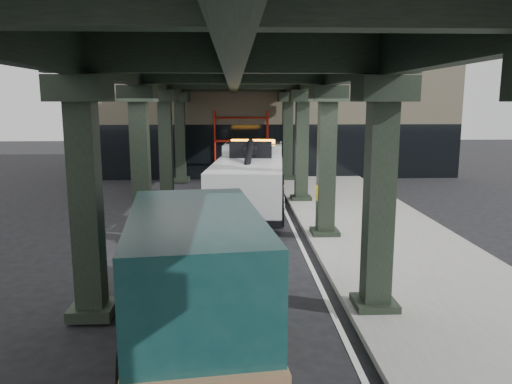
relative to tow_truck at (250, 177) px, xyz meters
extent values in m
plane|color=black|center=(-0.25, -6.20, -1.46)|extent=(90.00, 90.00, 0.00)
cube|color=gray|center=(4.25, -4.20, -1.39)|extent=(5.00, 40.00, 0.15)
cube|color=silver|center=(1.45, -4.20, -1.46)|extent=(0.12, 38.00, 0.01)
cube|color=black|center=(2.35, -10.20, 1.04)|extent=(0.55, 0.55, 5.00)
cube|color=black|center=(2.35, -10.20, 3.29)|extent=(1.10, 1.10, 0.50)
cube|color=black|center=(2.35, -10.20, -1.28)|extent=(0.90, 0.90, 0.24)
cube|color=black|center=(2.35, -4.20, 1.04)|extent=(0.55, 0.55, 5.00)
cube|color=black|center=(2.35, -4.20, 3.29)|extent=(1.10, 1.10, 0.50)
cube|color=black|center=(2.35, -4.20, -1.28)|extent=(0.90, 0.90, 0.24)
cube|color=black|center=(2.35, 1.80, 1.04)|extent=(0.55, 0.55, 5.00)
cube|color=black|center=(2.35, 1.80, 3.29)|extent=(1.10, 1.10, 0.50)
cube|color=black|center=(2.35, 1.80, -1.28)|extent=(0.90, 0.90, 0.24)
cube|color=black|center=(2.35, 7.80, 1.04)|extent=(0.55, 0.55, 5.00)
cube|color=black|center=(2.35, 7.80, 3.29)|extent=(1.10, 1.10, 0.50)
cube|color=black|center=(2.35, 7.80, -1.28)|extent=(0.90, 0.90, 0.24)
cube|color=black|center=(-3.65, -10.20, 1.04)|extent=(0.55, 0.55, 5.00)
cube|color=black|center=(-3.65, -10.20, 3.29)|extent=(1.10, 1.10, 0.50)
cube|color=black|center=(-3.65, -10.20, -1.28)|extent=(0.90, 0.90, 0.24)
cube|color=black|center=(-3.65, -4.20, 1.04)|extent=(0.55, 0.55, 5.00)
cube|color=black|center=(-3.65, -4.20, 3.29)|extent=(1.10, 1.10, 0.50)
cube|color=black|center=(-3.65, -4.20, -1.28)|extent=(0.90, 0.90, 0.24)
cube|color=black|center=(-3.65, 1.80, 1.04)|extent=(0.55, 0.55, 5.00)
cube|color=black|center=(-3.65, 1.80, 3.29)|extent=(1.10, 1.10, 0.50)
cube|color=black|center=(-3.65, 1.80, -1.28)|extent=(0.90, 0.90, 0.24)
cube|color=black|center=(-3.65, 7.80, 1.04)|extent=(0.55, 0.55, 5.00)
cube|color=black|center=(-3.65, 7.80, 3.29)|extent=(1.10, 1.10, 0.50)
cube|color=black|center=(-3.65, 7.80, -1.28)|extent=(0.90, 0.90, 0.24)
cube|color=black|center=(2.35, -4.20, 4.09)|extent=(0.35, 32.00, 1.10)
cube|color=black|center=(-3.65, -4.20, 4.09)|extent=(0.35, 32.00, 1.10)
cube|color=black|center=(-0.65, -4.20, 4.09)|extent=(0.35, 32.00, 1.10)
cube|color=black|center=(-0.65, -4.20, 4.79)|extent=(7.40, 32.00, 0.30)
cube|color=#C6B793|center=(1.75, 13.80, 2.54)|extent=(22.00, 10.00, 8.00)
cylinder|color=#AD1B0D|center=(-1.75, 8.70, 0.54)|extent=(0.08, 0.08, 4.00)
cylinder|color=#AD1B0D|center=(-1.75, 7.90, 0.54)|extent=(0.08, 0.08, 4.00)
cylinder|color=#AD1B0D|center=(1.25, 8.70, 0.54)|extent=(0.08, 0.08, 4.00)
cylinder|color=#AD1B0D|center=(1.25, 7.90, 0.54)|extent=(0.08, 0.08, 4.00)
cylinder|color=#AD1B0D|center=(-0.25, 8.70, -0.46)|extent=(3.00, 0.08, 0.08)
cylinder|color=#AD1B0D|center=(-0.25, 8.70, 0.84)|extent=(3.00, 0.08, 0.08)
cylinder|color=#AD1B0D|center=(-0.25, 8.70, 2.14)|extent=(3.00, 0.08, 0.08)
cube|color=black|center=(-0.05, -0.56, -0.70)|extent=(1.85, 8.18, 0.27)
cube|color=silver|center=(0.21, 2.19, 0.22)|extent=(2.78, 2.83, 1.95)
cube|color=silver|center=(0.32, 3.32, -0.33)|extent=(2.60, 1.00, 0.97)
cube|color=black|center=(0.23, 2.46, 0.76)|extent=(2.50, 1.63, 0.92)
cube|color=silver|center=(-0.17, -1.80, 0.00)|extent=(3.10, 5.63, 1.52)
cube|color=orange|center=(0.19, 1.97, 1.30)|extent=(1.97, 0.49, 0.17)
cube|color=black|center=(0.03, 0.36, 1.08)|extent=(1.79, 0.81, 0.65)
cylinder|color=black|center=(-0.15, -1.58, 0.81)|extent=(0.62, 3.79, 1.45)
cube|color=black|center=(-0.43, -4.55, -1.08)|extent=(0.47, 1.54, 0.19)
cube|color=black|center=(-0.50, -5.30, -1.14)|extent=(1.75, 0.43, 0.19)
cylinder|color=black|center=(-0.95, 2.62, -0.87)|extent=(0.49, 1.22, 1.19)
cylinder|color=silver|center=(-0.95, 2.62, -0.87)|extent=(0.48, 0.69, 0.65)
cylinder|color=black|center=(1.42, 2.40, -0.87)|extent=(0.49, 1.22, 1.19)
cylinder|color=silver|center=(1.42, 2.40, -0.87)|extent=(0.48, 0.69, 0.65)
cylinder|color=black|center=(-1.28, -0.93, -0.87)|extent=(0.49, 1.22, 1.19)
cylinder|color=silver|center=(-1.28, -0.93, -0.87)|extent=(0.48, 0.69, 0.65)
cylinder|color=black|center=(1.09, -1.16, -0.87)|extent=(0.49, 1.22, 1.19)
cylinder|color=silver|center=(1.09, -1.16, -0.87)|extent=(0.48, 0.69, 0.65)
cylinder|color=black|center=(-1.42, -2.33, -0.87)|extent=(0.49, 1.22, 1.19)
cylinder|color=silver|center=(-1.42, -2.33, -0.87)|extent=(0.48, 0.69, 0.65)
cylinder|color=black|center=(0.95, -2.56, -0.87)|extent=(0.49, 1.22, 1.19)
cylinder|color=silver|center=(0.95, -2.56, -0.87)|extent=(0.48, 0.69, 0.65)
cube|color=#103A3A|center=(-1.74, -8.53, -0.42)|extent=(2.37, 1.47, 0.98)
cube|color=#103A3A|center=(-1.37, -11.51, 0.01)|extent=(2.89, 5.16, 2.13)
cube|color=#9C734F|center=(-1.43, -11.08, -0.86)|extent=(3.08, 6.36, 0.38)
cube|color=black|center=(-1.69, -8.96, 0.45)|extent=(2.17, 0.73, 0.91)
cube|color=black|center=(-1.41, -11.19, 0.56)|extent=(2.80, 4.19, 0.60)
cube|color=silver|center=(-1.81, -7.96, -0.86)|extent=(2.19, 0.40, 0.33)
cylinder|color=black|center=(-2.82, -8.72, -1.00)|extent=(0.42, 0.95, 0.92)
cylinder|color=silver|center=(-2.82, -8.72, -1.00)|extent=(0.41, 0.54, 0.50)
cylinder|color=black|center=(-0.65, -8.45, -1.00)|extent=(0.42, 0.95, 0.92)
cylinder|color=silver|center=(-0.65, -8.45, -1.00)|extent=(0.41, 0.54, 0.50)
cylinder|color=black|center=(-2.25, -13.27, -1.00)|extent=(0.42, 0.95, 0.92)
cylinder|color=silver|center=(-2.25, -13.27, -1.00)|extent=(0.41, 0.54, 0.50)
cylinder|color=black|center=(-0.08, -13.00, -1.00)|extent=(0.42, 0.95, 0.92)
cylinder|color=silver|center=(-0.08, -13.00, -1.00)|extent=(0.41, 0.54, 0.50)
camera|label=1|loc=(-0.65, -20.23, 3.04)|focal=35.00mm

